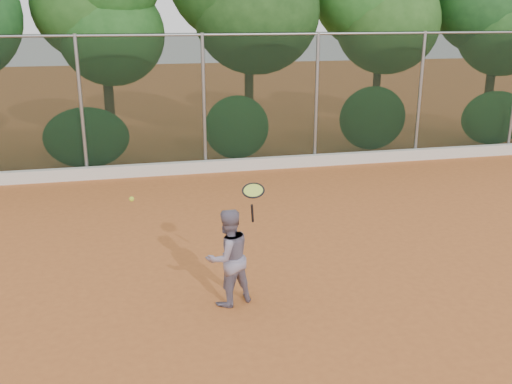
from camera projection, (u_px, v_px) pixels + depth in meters
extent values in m
plane|color=#B7612B|center=(271.00, 291.00, 8.50)|extent=(80.00, 80.00, 0.00)
cube|color=silver|center=(207.00, 167.00, 14.79)|extent=(24.00, 0.20, 0.30)
imported|color=gray|center=(228.00, 257.00, 7.96)|extent=(0.83, 0.75, 1.41)
cube|color=black|center=(204.00, 104.00, 14.48)|extent=(24.00, 0.01, 3.50)
cylinder|color=gray|center=(202.00, 35.00, 13.97)|extent=(24.00, 0.06, 0.06)
cylinder|color=gray|center=(81.00, 108.00, 13.85)|extent=(0.09, 0.09, 3.50)
cylinder|color=gray|center=(204.00, 104.00, 14.48)|extent=(0.09, 0.09, 3.50)
cylinder|color=gray|center=(316.00, 100.00, 15.11)|extent=(0.09, 0.09, 3.50)
cylinder|color=gray|center=(420.00, 97.00, 15.74)|extent=(0.09, 0.09, 3.50)
cylinder|color=#482C1B|center=(110.00, 114.00, 16.28)|extent=(0.28, 0.28, 2.40)
ellipsoid|color=#1F511B|center=(111.00, 34.00, 15.57)|extent=(2.90, 2.40, 2.80)
ellipsoid|color=#24541C|center=(91.00, 4.00, 15.50)|extent=(3.20, 2.70, 3.10)
cylinder|color=#49351C|center=(249.00, 100.00, 16.75)|extent=(0.26, 0.26, 3.00)
ellipsoid|color=#2E5E24|center=(256.00, 11.00, 15.95)|extent=(3.60, 3.00, 3.50)
cylinder|color=#472A1B|center=(376.00, 100.00, 17.85)|extent=(0.24, 0.24, 2.70)
ellipsoid|color=#26511C|center=(388.00, 22.00, 17.09)|extent=(3.20, 2.70, 3.10)
cylinder|color=#3D2A17|center=(488.00, 101.00, 18.28)|extent=(0.28, 0.28, 2.50)
ellipsoid|color=#316B28|center=(504.00, 28.00, 17.55)|extent=(3.00, 2.50, 2.90)
ellipsoid|color=#266428|center=(487.00, 1.00, 17.49)|extent=(3.30, 2.80, 3.20)
ellipsoid|color=#256326|center=(87.00, 138.00, 14.86)|extent=(2.20, 1.16, 1.60)
ellipsoid|color=#2E762D|center=(237.00, 127.00, 15.68)|extent=(1.80, 1.04, 1.76)
ellipsoid|color=#295F24|center=(373.00, 118.00, 16.49)|extent=(2.00, 1.10, 1.84)
ellipsoid|color=#31732C|center=(494.00, 118.00, 17.37)|extent=(2.16, 1.12, 1.64)
cylinder|color=black|center=(252.00, 213.00, 7.86)|extent=(0.08, 0.17, 0.30)
torus|color=black|center=(253.00, 190.00, 7.70)|extent=(0.39, 0.38, 0.15)
cylinder|color=#CDEB45|center=(253.00, 190.00, 7.70)|extent=(0.33, 0.31, 0.12)
sphere|color=#BBD330|center=(132.00, 199.00, 7.27)|extent=(0.07, 0.07, 0.07)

